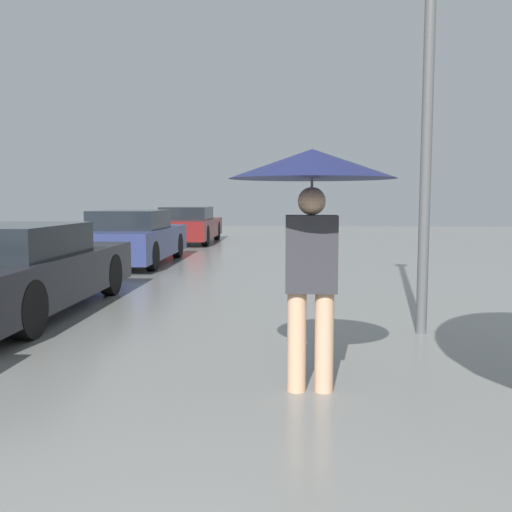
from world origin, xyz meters
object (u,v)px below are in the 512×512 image
object	(u,v)px
parked_car_second	(18,270)
street_lamp	(430,31)
parked_car_third	(133,238)
parked_car_farthest	(188,225)
pedestrian	(312,189)

from	to	relation	value
parked_car_second	street_lamp	size ratio (longest dim) A/B	0.85
parked_car_third	parked_car_farthest	distance (m)	6.26
parked_car_third	street_lamp	xyz separation A→B (m)	(4.94, -6.47, 2.61)
pedestrian	parked_car_second	size ratio (longest dim) A/B	0.41
pedestrian	street_lamp	xyz separation A→B (m)	(1.27, 1.95, 1.66)
parked_car_second	parked_car_third	size ratio (longest dim) A/B	1.04
parked_car_farthest	street_lamp	distance (m)	13.85
pedestrian	parked_car_third	xyz separation A→B (m)	(-3.67, 8.42, -0.95)
pedestrian	street_lamp	distance (m)	2.86
pedestrian	street_lamp	world-z (taller)	street_lamp
street_lamp	parked_car_second	bearing A→B (deg)	170.25
parked_car_second	parked_car_farthest	distance (m)	11.89
parked_car_second	street_lamp	world-z (taller)	street_lamp
parked_car_second	street_lamp	distance (m)	5.60
pedestrian	street_lamp	size ratio (longest dim) A/B	0.35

